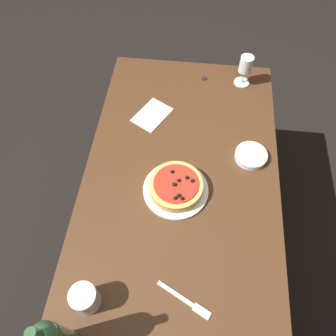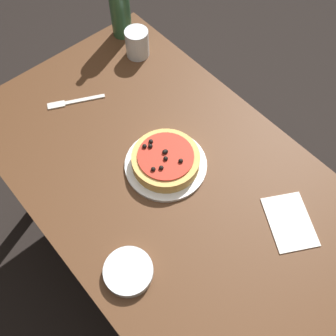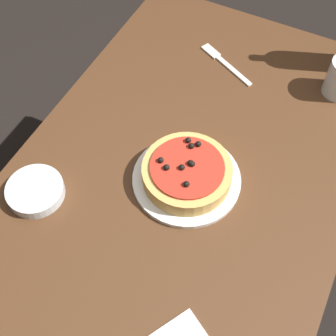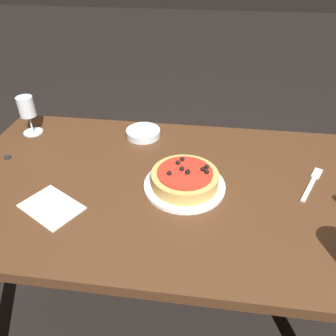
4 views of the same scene
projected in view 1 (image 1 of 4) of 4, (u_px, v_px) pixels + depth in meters
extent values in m
plane|color=black|center=(177.00, 241.00, 1.93)|extent=(14.00, 14.00, 0.00)
cube|color=#4C2D19|center=(181.00, 181.00, 1.32)|extent=(1.39, 0.78, 0.03)
cylinder|color=#4C2D19|center=(244.00, 125.00, 1.95)|extent=(0.06, 0.06, 0.70)
cylinder|color=#4C2D19|center=(134.00, 116.00, 1.99)|extent=(0.06, 0.06, 0.70)
cylinder|color=white|center=(176.00, 190.00, 1.28)|extent=(0.25, 0.25, 0.01)
cylinder|color=tan|center=(176.00, 186.00, 1.25)|extent=(0.21, 0.21, 0.04)
cylinder|color=#B72D1E|center=(176.00, 183.00, 1.23)|extent=(0.17, 0.17, 0.01)
sphere|color=black|center=(187.00, 178.00, 1.24)|extent=(0.01, 0.01, 0.01)
sphere|color=black|center=(172.00, 172.00, 1.25)|extent=(0.01, 0.01, 0.01)
sphere|color=black|center=(175.00, 198.00, 1.19)|extent=(0.01, 0.01, 0.01)
sphere|color=black|center=(174.00, 184.00, 1.22)|extent=(0.01, 0.01, 0.01)
sphere|color=black|center=(179.00, 180.00, 1.23)|extent=(0.01, 0.01, 0.01)
sphere|color=black|center=(192.00, 181.00, 1.23)|extent=(0.01, 0.01, 0.01)
sphere|color=black|center=(182.00, 198.00, 1.19)|extent=(0.01, 0.01, 0.01)
sphere|color=black|center=(180.00, 195.00, 1.20)|extent=(0.01, 0.01, 0.01)
sphere|color=black|center=(175.00, 184.00, 1.22)|extent=(0.01, 0.01, 0.01)
cylinder|color=silver|center=(241.00, 82.00, 1.60)|extent=(0.07, 0.07, 0.00)
cylinder|color=silver|center=(243.00, 76.00, 1.56)|extent=(0.01, 0.01, 0.07)
cylinder|color=silver|center=(246.00, 64.00, 1.50)|extent=(0.06, 0.06, 0.08)
cylinder|color=#2D5633|center=(36.00, 335.00, 0.74)|extent=(0.03, 0.03, 0.07)
cylinder|color=silver|center=(85.00, 299.00, 1.02)|extent=(0.09, 0.09, 0.10)
cylinder|color=silver|center=(251.00, 156.00, 1.35)|extent=(0.13, 0.13, 0.03)
cube|color=beige|center=(176.00, 294.00, 1.07)|extent=(0.07, 0.13, 0.00)
cube|color=beige|center=(202.00, 311.00, 1.04)|extent=(0.05, 0.06, 0.00)
cube|color=silver|center=(152.00, 115.00, 1.49)|extent=(0.21, 0.19, 0.00)
cylinder|color=black|center=(204.00, 78.00, 1.61)|extent=(0.02, 0.02, 0.01)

